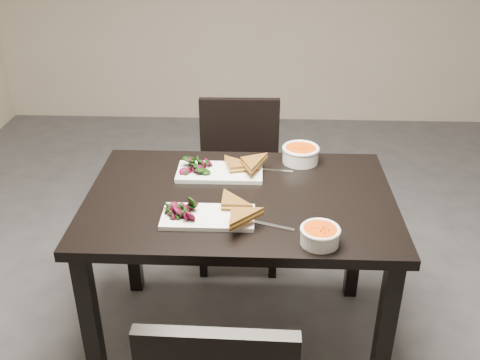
{
  "coord_description": "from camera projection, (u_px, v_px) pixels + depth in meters",
  "views": [
    {
      "loc": [
        -0.29,
        -2.03,
        1.81
      ],
      "look_at": [
        -0.36,
        -0.18,
        0.82
      ],
      "focal_mm": 40.88,
      "sensor_mm": 36.0,
      "label": 1
    }
  ],
  "objects": [
    {
      "name": "chair_far",
      "position": [
        239.0,
        172.0,
        2.88
      ],
      "size": [
        0.43,
        0.43,
        0.85
      ],
      "rotation": [
        0.0,
        0.0,
        0.02
      ],
      "color": "black",
      "rests_on": "ground"
    },
    {
      "name": "cutlery_far",
      "position": [
        272.0,
        170.0,
        2.32
      ],
      "size": [
        0.18,
        0.04,
        0.0
      ],
      "primitive_type": "cube",
      "rotation": [
        0.0,
        0.0,
        -0.12
      ],
      "color": "silver",
      "rests_on": "table"
    },
    {
      "name": "table",
      "position": [
        240.0,
        217.0,
        2.17
      ],
      "size": [
        1.2,
        0.8,
        0.75
      ],
      "color": "black",
      "rests_on": "ground"
    },
    {
      "name": "ground",
      "position": [
        317.0,
        313.0,
        2.63
      ],
      "size": [
        5.0,
        5.0,
        0.0
      ],
      "primitive_type": "plane",
      "color": "#47474C",
      "rests_on": "ground"
    },
    {
      "name": "plate_far",
      "position": [
        220.0,
        172.0,
        2.28
      ],
      "size": [
        0.36,
        0.18,
        0.02
      ],
      "primitive_type": "cube",
      "color": "white",
      "rests_on": "table"
    },
    {
      "name": "salad_near",
      "position": [
        180.0,
        209.0,
        1.96
      ],
      "size": [
        0.1,
        0.09,
        0.05
      ],
      "primitive_type": null,
      "color": "black",
      "rests_on": "plate_near"
    },
    {
      "name": "sandwich_near",
      "position": [
        226.0,
        207.0,
        1.97
      ],
      "size": [
        0.17,
        0.13,
        0.05
      ],
      "primitive_type": null,
      "rotation": [
        0.0,
        0.0,
        -0.03
      ],
      "color": "brown",
      "rests_on": "plate_near"
    },
    {
      "name": "sandwich_far",
      "position": [
        235.0,
        166.0,
        2.25
      ],
      "size": [
        0.21,
        0.17,
        0.06
      ],
      "primitive_type": null,
      "rotation": [
        0.0,
        0.0,
        0.25
      ],
      "color": "brown",
      "rests_on": "plate_far"
    },
    {
      "name": "cutlery_near",
      "position": [
        270.0,
        225.0,
        1.94
      ],
      "size": [
        0.18,
        0.07,
        0.0
      ],
      "primitive_type": "cube",
      "rotation": [
        0.0,
        0.0,
        -0.33
      ],
      "color": "silver",
      "rests_on": "table"
    },
    {
      "name": "salad_far",
      "position": [
        196.0,
        165.0,
        2.27
      ],
      "size": [
        0.11,
        0.1,
        0.05
      ],
      "primitive_type": null,
      "color": "black",
      "rests_on": "plate_far"
    },
    {
      "name": "soup_bowl_far",
      "position": [
        301.0,
        153.0,
        2.37
      ],
      "size": [
        0.16,
        0.16,
        0.07
      ],
      "color": "white",
      "rests_on": "table"
    },
    {
      "name": "soup_bowl_near",
      "position": [
        320.0,
        235.0,
        1.83
      ],
      "size": [
        0.14,
        0.14,
        0.06
      ],
      "color": "white",
      "rests_on": "table"
    },
    {
      "name": "plate_near",
      "position": [
        208.0,
        217.0,
        1.98
      ],
      "size": [
        0.34,
        0.17,
        0.02
      ],
      "primitive_type": "cube",
      "color": "white",
      "rests_on": "table"
    }
  ]
}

